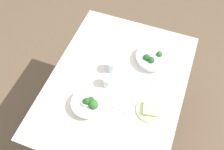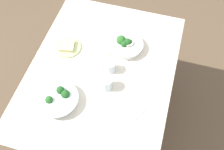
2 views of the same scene
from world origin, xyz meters
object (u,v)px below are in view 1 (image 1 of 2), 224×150
(bread_side_plate, at_px, (150,110))
(table_knife_right, at_px, (84,51))
(broccoli_bowl_far, at_px, (153,58))
(napkin_folded_upper, at_px, (122,98))
(broccoli_bowl_near, at_px, (89,104))
(water_glass_center, at_px, (112,66))
(table_knife_left, at_px, (115,137))
(fork_by_far_bowl, at_px, (152,84))
(water_glass_side, at_px, (108,81))
(fork_by_near_bowl, at_px, (102,23))

(bread_side_plate, relative_size, table_knife_right, 0.87)
(broccoli_bowl_far, distance_m, napkin_folded_upper, 0.39)
(table_knife_right, bearing_deg, broccoli_bowl_near, -123.11)
(broccoli_bowl_near, height_order, napkin_folded_upper, broccoli_bowl_near)
(water_glass_center, xyz_separation_m, napkin_folded_upper, (0.20, 0.14, -0.04))
(table_knife_left, bearing_deg, fork_by_far_bowl, -139.88)
(water_glass_side, height_order, table_knife_left, water_glass_side)
(broccoli_bowl_near, distance_m, water_glass_side, 0.21)
(water_glass_center, relative_size, fork_by_far_bowl, 0.97)
(bread_side_plate, bearing_deg, table_knife_left, -31.24)
(broccoli_bowl_near, bearing_deg, fork_by_near_bowl, -164.60)
(broccoli_bowl_far, relative_size, table_knife_right, 1.19)
(fork_by_near_bowl, bearing_deg, broccoli_bowl_near, 178.50)
(water_glass_side, distance_m, fork_by_far_bowl, 0.31)
(bread_side_plate, height_order, water_glass_center, water_glass_center)
(bread_side_plate, bearing_deg, napkin_folded_upper, -96.42)
(bread_side_plate, distance_m, napkin_folded_upper, 0.20)
(fork_by_near_bowl, relative_size, table_knife_right, 0.46)
(bread_side_plate, relative_size, water_glass_side, 2.41)
(broccoli_bowl_far, height_order, broccoli_bowl_near, broccoli_bowl_near)
(fork_by_far_bowl, distance_m, table_knife_left, 0.46)
(bread_side_plate, distance_m, table_knife_left, 0.29)
(table_knife_right, bearing_deg, fork_by_far_bowl, -72.08)
(fork_by_far_bowl, xyz_separation_m, table_knife_left, (0.45, -0.11, -0.00))
(broccoli_bowl_near, distance_m, table_knife_right, 0.47)
(broccoli_bowl_near, height_order, table_knife_right, broccoli_bowl_near)
(broccoli_bowl_near, relative_size, water_glass_center, 2.65)
(table_knife_left, bearing_deg, table_knife_right, -86.98)
(broccoli_bowl_far, height_order, table_knife_right, broccoli_bowl_far)
(broccoli_bowl_near, height_order, table_knife_left, broccoli_bowl_near)
(table_knife_left, bearing_deg, broccoli_bowl_near, -67.48)
(broccoli_bowl_far, distance_m, bread_side_plate, 0.41)
(table_knife_right, bearing_deg, broccoli_bowl_far, -51.43)
(bread_side_plate, distance_m, water_glass_side, 0.35)
(water_glass_side, bearing_deg, bread_side_plate, 74.09)
(broccoli_bowl_near, bearing_deg, table_knife_right, -151.54)
(bread_side_plate, xyz_separation_m, fork_by_far_bowl, (-0.20, -0.04, -0.01))
(table_knife_right, height_order, napkin_folded_upper, napkin_folded_upper)
(broccoli_bowl_near, distance_m, bread_side_plate, 0.40)
(fork_by_near_bowl, xyz_separation_m, table_knife_left, (0.87, 0.43, -0.00))
(broccoli_bowl_far, height_order, fork_by_far_bowl, broccoli_bowl_far)
(water_glass_center, bearing_deg, broccoli_bowl_far, 125.58)
(water_glass_side, distance_m, fork_by_near_bowl, 0.59)
(fork_by_near_bowl, bearing_deg, water_glass_side, -171.17)
(broccoli_bowl_near, relative_size, table_knife_right, 1.07)
(table_knife_right, bearing_deg, water_glass_center, -79.31)
(water_glass_side, distance_m, napkin_folded_upper, 0.15)
(napkin_folded_upper, bearing_deg, broccoli_bowl_far, 164.26)
(water_glass_side, bearing_deg, napkin_folded_upper, 60.87)
(water_glass_center, bearing_deg, napkin_folded_upper, 35.33)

